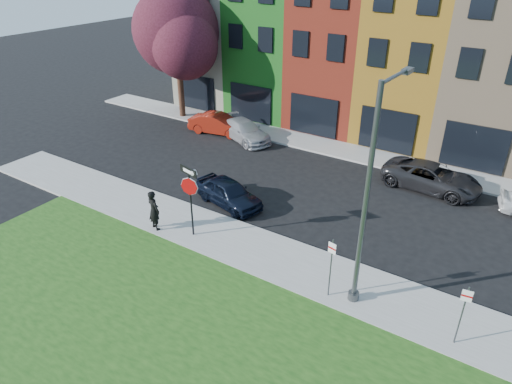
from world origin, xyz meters
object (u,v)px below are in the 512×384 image
Objects in this scene: sedan_near at (229,192)px; street_lamp at (368,200)px; stop_sign at (190,188)px; man at (154,210)px.

street_lamp reaches higher than sedan_near.
street_lamp is (7.60, 0.14, 1.68)m from stop_sign.
stop_sign reaches higher than sedan_near.
stop_sign is at bearing -175.85° from street_lamp.
man is at bearing -151.07° from stop_sign.
street_lamp reaches higher than stop_sign.
sedan_near is at bearing 109.55° from stop_sign.
stop_sign is at bearing -159.35° from sedan_near.
man is at bearing 173.75° from sedan_near.
man is 0.46× the size of sedan_near.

